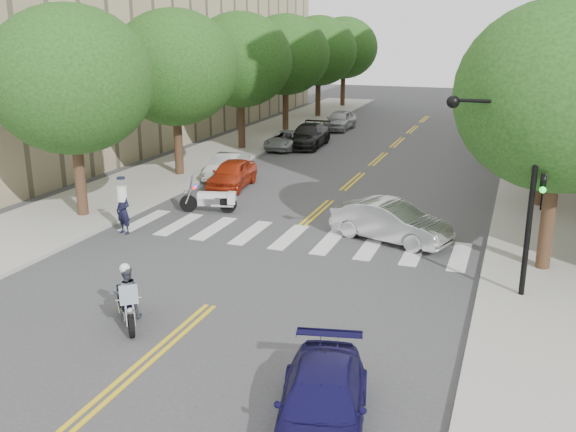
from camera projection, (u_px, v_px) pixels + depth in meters
The scene contains 26 objects.
ground at pixel (210, 306), 18.03m from camera, with size 140.00×140.00×0.00m, color #38383A.
sidewalk_left at pixel (232, 148), 40.95m from camera, with size 5.00×60.00×0.15m, color #9E9991.
sidewalk_right at pixel (551, 170), 34.71m from camera, with size 5.00×60.00×0.15m, color #9E9991.
tree_l_0 at pixel (71, 80), 24.75m from camera, with size 6.40×6.40×8.45m.
tree_l_1 at pixel (175, 68), 31.95m from camera, with size 6.40×6.40×8.45m.
tree_l_2 at pixel (240, 60), 39.16m from camera, with size 6.40×6.40×8.45m.
tree_l_3 at pixel (285, 55), 46.36m from camera, with size 6.40×6.40×8.45m.
tree_l_4 at pixel (319, 51), 53.57m from camera, with size 6.40×6.40×8.45m.
tree_l_5 at pixel (344, 48), 60.77m from camera, with size 6.40×6.40×8.45m.
tree_r_0 at pixel (563, 96), 18.97m from camera, with size 6.40×6.40×8.45m.
tree_r_1 at pixel (554, 77), 26.17m from camera, with size 6.40×6.40×8.45m.
tree_r_2 at pixel (549, 66), 33.38m from camera, with size 6.40×6.40×8.45m.
tree_r_3 at pixel (546, 59), 40.58m from camera, with size 6.40×6.40×8.45m.
tree_r_4 at pixel (544, 54), 47.79m from camera, with size 6.40×6.40×8.45m.
tree_r_5 at pixel (542, 50), 55.00m from camera, with size 6.40×6.40×8.45m.
traffic_signal_pole at pixel (516, 172), 17.59m from camera, with size 2.82×0.42×6.00m.
motorcycle_police at pixel (127, 297), 16.77m from camera, with size 1.50×1.77×1.70m.
motorcycle_parked at pixel (213, 200), 26.93m from camera, with size 2.38×1.01×1.56m.
officer_standing at pixel (123, 211), 24.08m from camera, with size 0.64×0.42×1.76m, color black.
convertible at pixel (391, 222), 23.30m from camera, with size 1.55×4.43×1.46m, color #B6B6B8.
sedan_blue at pixel (322, 405), 12.23m from camera, with size 1.72×4.22×1.23m, color #141046.
parked_car_a at pixel (232, 174), 31.01m from camera, with size 1.61×4.01×1.37m, color #B32E13.
parked_car_b at pixel (227, 166), 32.99m from camera, with size 1.31×3.76×1.24m, color #BDBDBD.
parked_car_c at pixel (286, 140), 40.90m from camera, with size 1.86×4.04×1.12m, color #9C9DA3.
parked_car_d at pixel (308, 136), 41.60m from camera, with size 2.04×5.01×1.46m, color black.
parked_car_e at pixel (340, 120), 48.43m from camera, with size 1.73×4.31×1.47m, color #A8A8AE.
Camera 1 is at (7.73, -14.82, 7.56)m, focal length 40.00 mm.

